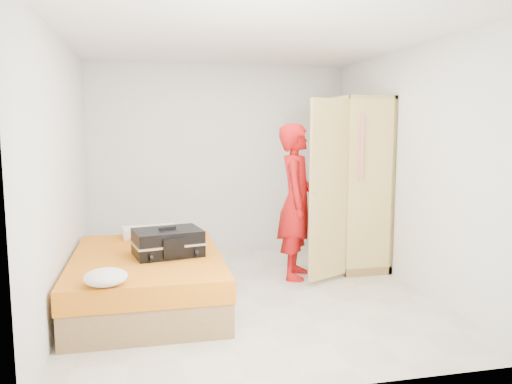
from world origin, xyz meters
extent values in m
plane|color=beige|center=(0.00, 0.00, 0.00)|extent=(4.00, 4.00, 0.00)
plane|color=white|center=(0.00, 0.00, 2.60)|extent=(4.00, 4.00, 0.00)
cube|color=white|center=(0.00, 2.00, 1.30)|extent=(3.60, 0.02, 2.60)
cube|color=white|center=(0.00, -2.00, 1.30)|extent=(3.60, 0.02, 2.60)
cube|color=white|center=(-1.80, 0.00, 1.30)|extent=(0.02, 4.00, 2.60)
cube|color=white|center=(1.80, 0.00, 1.30)|extent=(0.02, 4.00, 2.60)
cube|color=#9C7446|center=(-1.05, -0.08, 0.15)|extent=(1.40, 2.00, 0.30)
cube|color=orange|center=(-1.05, -0.08, 0.40)|extent=(1.42, 2.02, 0.20)
cube|color=tan|center=(1.77, 0.90, 1.05)|extent=(0.04, 1.20, 2.10)
cube|color=tan|center=(1.50, 0.32, 1.05)|extent=(0.58, 0.04, 2.10)
cube|color=tan|center=(1.50, 1.48, 1.05)|extent=(0.58, 0.04, 2.10)
cube|color=tan|center=(1.50, 0.90, 2.08)|extent=(0.58, 1.20, 0.04)
cube|color=#B1804C|center=(1.50, 0.90, 0.05)|extent=(0.58, 1.20, 0.10)
cube|color=tan|center=(1.23, 1.20, 1.05)|extent=(0.04, 0.59, 2.00)
cube|color=tan|center=(0.95, 0.21, 1.05)|extent=(0.54, 0.30, 2.00)
cylinder|color=#B2B2B7|center=(1.50, 0.90, 1.92)|extent=(0.02, 1.10, 0.02)
imported|color=red|center=(0.65, 0.48, 0.89)|extent=(0.64, 0.76, 1.78)
cube|color=black|center=(-0.84, -0.13, 0.63)|extent=(0.71, 0.57, 0.25)
cube|color=black|center=(-0.84, -0.13, 0.77)|extent=(0.17, 0.08, 0.03)
ellipsoid|color=white|center=(-1.37, -0.98, 0.57)|extent=(0.35, 0.35, 0.13)
cube|color=white|center=(-1.01, 0.77, 0.55)|extent=(0.63, 0.37, 0.11)
camera|label=1|loc=(-1.02, -4.97, 1.75)|focal=35.00mm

